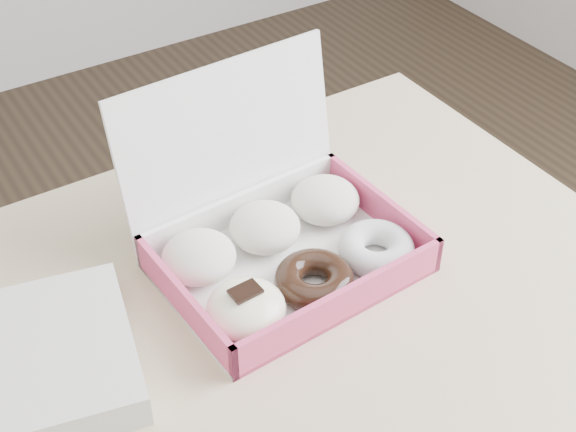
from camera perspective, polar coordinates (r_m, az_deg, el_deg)
donut_box at (r=0.88m, az=-0.71°, el=-1.76°), size 0.28×0.25×0.20m
newspapers at (r=0.82m, az=-19.20°, el=-10.24°), size 0.27×0.23×0.04m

